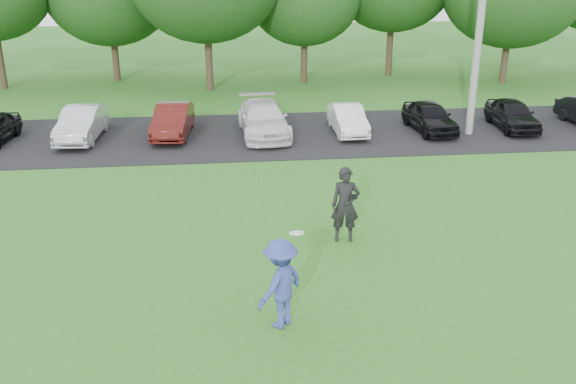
% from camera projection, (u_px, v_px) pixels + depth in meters
% --- Properties ---
extents(ground, '(100.00, 100.00, 0.00)m').
position_uv_depth(ground, '(307.00, 315.00, 12.85)').
color(ground, '#24641C').
rests_on(ground, ground).
extents(parking_lot, '(32.00, 6.50, 0.03)m').
position_uv_depth(parking_lot, '(261.00, 135.00, 24.89)').
color(parking_lot, black).
rests_on(parking_lot, ground).
extents(frisbee_player, '(1.31, 1.30, 2.11)m').
position_uv_depth(frisbee_player, '(281.00, 283.00, 12.21)').
color(frisbee_player, '#37429B').
rests_on(frisbee_player, ground).
extents(camera_bystander, '(0.75, 0.54, 1.91)m').
position_uv_depth(camera_bystander, '(345.00, 205.00, 15.76)').
color(camera_bystander, black).
rests_on(camera_bystander, ground).
extents(parked_cars, '(28.39, 4.37, 1.24)m').
position_uv_depth(parked_cars, '(252.00, 120.00, 24.59)').
color(parked_cars, black).
rests_on(parked_cars, parking_lot).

